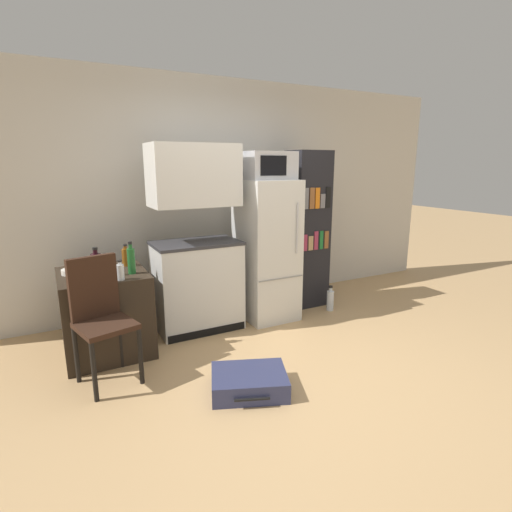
% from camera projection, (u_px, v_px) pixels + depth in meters
% --- Properties ---
extents(ground_plane, '(24.00, 24.00, 0.00)m').
position_uv_depth(ground_plane, '(301.00, 373.00, 3.34)').
color(ground_plane, tan).
extents(wall_back, '(6.40, 0.10, 2.67)m').
position_uv_depth(wall_back, '(225.00, 195.00, 4.85)').
color(wall_back, beige).
rests_on(wall_back, ground_plane).
extents(side_table, '(0.74, 0.80, 0.76)m').
position_uv_depth(side_table, '(105.00, 312.00, 3.67)').
color(side_table, '#2D2319').
rests_on(side_table, ground_plane).
extents(kitchen_hutch, '(0.88, 0.55, 1.90)m').
position_uv_depth(kitchen_hutch, '(196.00, 248.00, 4.09)').
color(kitchen_hutch, silver).
rests_on(kitchen_hutch, ground_plane).
extents(refrigerator, '(0.56, 0.66, 1.55)m').
position_uv_depth(refrigerator, '(266.00, 250.00, 4.44)').
color(refrigerator, silver).
rests_on(refrigerator, ground_plane).
extents(microwave, '(0.52, 0.44, 0.29)m').
position_uv_depth(microwave, '(267.00, 166.00, 4.23)').
color(microwave, '#B7B7BC').
rests_on(microwave, refrigerator).
extents(bookshelf, '(0.45, 0.38, 1.86)m').
position_uv_depth(bookshelf, '(307.00, 230.00, 4.81)').
color(bookshelf, black).
rests_on(bookshelf, ground_plane).
extents(bottle_clear_short, '(0.06, 0.06, 0.17)m').
position_uv_depth(bottle_clear_short, '(120.00, 272.00, 3.33)').
color(bottle_clear_short, silver).
rests_on(bottle_clear_short, side_table).
extents(bottle_green_tall, '(0.07, 0.07, 0.29)m').
position_uv_depth(bottle_green_tall, '(131.00, 260.00, 3.51)').
color(bottle_green_tall, '#1E6028').
rests_on(bottle_green_tall, side_table).
extents(bottle_wine_dark, '(0.09, 0.09, 0.26)m').
position_uv_depth(bottle_wine_dark, '(96.00, 264.00, 3.42)').
color(bottle_wine_dark, black).
rests_on(bottle_wine_dark, side_table).
extents(bottle_amber_beer, '(0.07, 0.07, 0.21)m').
position_uv_depth(bottle_amber_beer, '(126.00, 257.00, 3.79)').
color(bottle_amber_beer, brown).
rests_on(bottle_amber_beer, side_table).
extents(bowl, '(0.17, 0.17, 0.05)m').
position_uv_depth(bowl, '(72.00, 271.00, 3.52)').
color(bowl, silver).
rests_on(bowl, side_table).
extents(chair, '(0.49, 0.49, 1.01)m').
position_uv_depth(chair, '(100.00, 309.00, 3.13)').
color(chair, black).
rests_on(chair, ground_plane).
extents(suitcase_large_flat, '(0.69, 0.61, 0.15)m').
position_uv_depth(suitcase_large_flat, '(249.00, 382.00, 3.06)').
color(suitcase_large_flat, navy).
rests_on(suitcase_large_flat, ground_plane).
extents(water_bottle_front, '(0.08, 0.08, 0.30)m').
position_uv_depth(water_bottle_front, '(330.00, 300.00, 4.75)').
color(water_bottle_front, silver).
rests_on(water_bottle_front, ground_plane).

